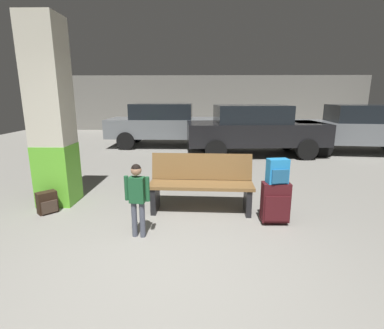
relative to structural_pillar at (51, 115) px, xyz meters
name	(u,v)px	position (x,y,z in m)	size (l,w,h in m)	color
ground_plane	(186,175)	(2.08, 1.96, -1.53)	(18.00, 18.00, 0.10)	gray
garage_back_wall	(193,103)	(2.08, 10.82, -0.08)	(18.00, 0.12, 2.80)	slate
structural_pillar	(51,115)	(0.00, 0.00, 0.00)	(0.57, 0.57, 2.98)	#66C633
bench	(201,184)	(2.41, -0.31, -1.03)	(1.62, 0.59, 0.89)	brown
suitcase	(275,202)	(3.45, -0.78, -1.16)	(0.38, 0.23, 0.60)	#471419
backpack_bright	(278,171)	(3.45, -0.78, -0.71)	(0.30, 0.23, 0.34)	#268CD8
child	(137,193)	(1.60, -1.21, -0.88)	(0.33, 0.21, 0.97)	#4C5160
backpack_dark_floor	(47,203)	(0.02, -0.47, -1.31)	(0.31, 0.31, 0.34)	black
parked_car_side	(361,128)	(7.47, 4.60, -0.67)	(4.25, 2.12, 1.51)	slate
parked_car_near	(254,129)	(4.05, 4.21, -0.67)	(4.21, 2.01, 1.51)	black
parked_car_far	(166,124)	(1.18, 5.78, -0.67)	(4.11, 1.82, 1.51)	slate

